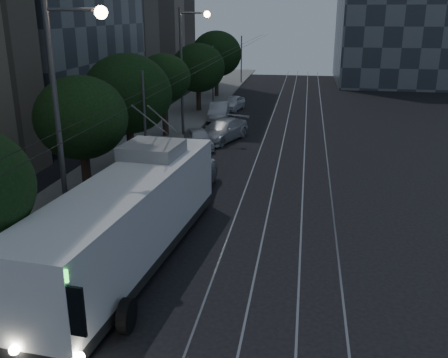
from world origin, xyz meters
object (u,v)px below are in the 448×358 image
trolleybus (131,218)px  car_white_c (219,111)px  car_white_a (198,138)px  streetlamp_near (67,108)px  streetlamp_far (187,60)px  pickup_silver (184,179)px  car_white_d (232,103)px  car_white_b (222,130)px

trolleybus → car_white_c: bearing=98.1°
car_white_a → car_white_c: 9.64m
streetlamp_near → streetlamp_far: bearing=90.6°
pickup_silver → streetlamp_far: size_ratio=0.67×
trolleybus → car_white_a: size_ratio=3.32×
car_white_c → car_white_a: bearing=-93.1°
car_white_a → trolleybus: bearing=-110.3°
trolleybus → car_white_d: size_ratio=3.23×
pickup_silver → car_white_d: pickup_silver is taller
pickup_silver → car_white_d: (-0.97, 23.30, -0.17)m
car_white_a → streetlamp_far: (-1.44, 3.08, 4.92)m
pickup_silver → car_white_c: pickup_silver is taller
streetlamp_far → streetlamp_near: bearing=-89.4°
trolleybus → pickup_silver: trolleybus is taller
car_white_a → car_white_d: size_ratio=0.97×
pickup_silver → car_white_a: size_ratio=1.57×
trolleybus → pickup_silver: (0.20, 7.33, -0.92)m
car_white_d → streetlamp_near: 30.60m
streetlamp_near → streetlamp_far: 19.18m
car_white_b → car_white_a: bearing=-98.7°
pickup_silver → streetlamp_near: (-2.50, -6.85, 4.82)m
pickup_silver → streetlamp_far: (-2.70, 12.33, 4.74)m
pickup_silver → streetlamp_near: bearing=-113.7°
car_white_c → car_white_d: size_ratio=1.11×
car_white_a → streetlamp_far: size_ratio=0.42×
trolleybus → streetlamp_near: streetlamp_near is taller
car_white_b → pickup_silver: bearing=-69.6°
trolleybus → car_white_d: bearing=96.7°
car_white_a → streetlamp_near: streetlamp_near is taller
car_white_a → streetlamp_near: 16.90m
car_white_c → streetlamp_far: 8.25m
streetlamp_near → streetlamp_far: size_ratio=1.02×
car_white_c → streetlamp_far: size_ratio=0.48×
car_white_a → car_white_d: 14.06m
trolleybus → car_white_b: trolleybus is taller
trolleybus → streetlamp_far: (-2.50, 19.66, 3.82)m
trolleybus → streetlamp_near: size_ratio=1.38×
pickup_silver → car_white_b: (0.00, 11.50, -0.08)m
car_white_a → car_white_c: car_white_c is taller
car_white_b → car_white_d: size_ratio=1.32×
car_white_b → streetlamp_far: streetlamp_far is taller
car_white_b → streetlamp_far: 5.59m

